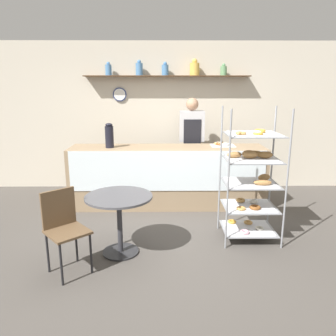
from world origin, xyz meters
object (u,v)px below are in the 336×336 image
(person_worker, at_px, (192,143))
(cafe_chair, at_px, (63,223))
(donut_tray_counter, at_px, (221,144))
(cafe_table, at_px, (119,210))
(coffee_carafe, at_px, (109,136))
(pastry_rack, at_px, (251,180))

(person_worker, bearing_deg, cafe_chair, -121.10)
(person_worker, height_order, donut_tray_counter, person_worker)
(cafe_table, xyz_separation_m, coffee_carafe, (-0.34, 1.57, 0.62))
(person_worker, xyz_separation_m, cafe_chair, (-1.52, -2.52, -0.41))
(cafe_chair, height_order, donut_tray_counter, donut_tray_counter)
(cafe_chair, bearing_deg, cafe_table, -7.59)
(pastry_rack, xyz_separation_m, cafe_table, (-1.60, -0.38, -0.25))
(cafe_table, distance_m, cafe_chair, 0.64)
(person_worker, distance_m, cafe_table, 2.42)
(cafe_table, height_order, cafe_chair, cafe_chair)
(pastry_rack, relative_size, person_worker, 0.97)
(pastry_rack, bearing_deg, coffee_carafe, 148.53)
(person_worker, xyz_separation_m, donut_tray_counter, (0.45, -0.44, 0.05))
(pastry_rack, height_order, cafe_chair, pastry_rack)
(cafe_chair, relative_size, donut_tray_counter, 2.30)
(pastry_rack, relative_size, donut_tray_counter, 4.40)
(cafe_table, relative_size, cafe_chair, 0.88)
(pastry_rack, height_order, cafe_table, pastry_rack)
(person_worker, bearing_deg, donut_tray_counter, -44.69)
(cafe_table, distance_m, donut_tray_counter, 2.29)
(cafe_table, relative_size, coffee_carafe, 1.99)
(coffee_carafe, bearing_deg, pastry_rack, -31.47)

